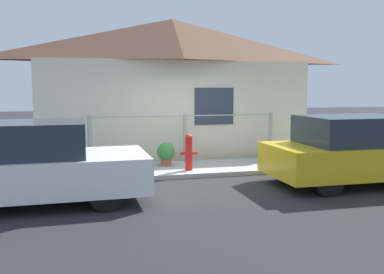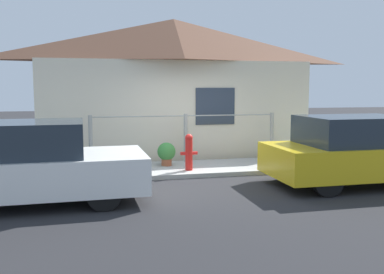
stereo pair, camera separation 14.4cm
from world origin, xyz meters
name	(u,v)px [view 1 (the left image)]	position (x,y,z in m)	size (l,w,h in m)	color
ground_plane	(201,178)	(0.00, 0.00, 0.00)	(60.00, 60.00, 0.00)	#262628
sidewalk	(192,169)	(0.00, 0.89, 0.05)	(24.00, 1.79, 0.10)	#9E9E99
house	(173,48)	(0.00, 3.12, 3.16)	(7.89, 2.23, 3.98)	beige
fence	(185,135)	(0.00, 1.64, 0.79)	(4.90, 0.10, 1.24)	#999993
car_left	(25,164)	(-3.53, -1.35, 0.71)	(4.13, 1.88, 1.44)	white
car_right	(358,151)	(3.04, -1.35, 0.71)	(3.88, 1.78, 1.44)	gold
fire_hydrant	(189,151)	(-0.18, 0.45, 0.55)	(0.40, 0.18, 0.85)	red
potted_plant_near_hydrant	(166,153)	(-0.59, 1.17, 0.42)	(0.45, 0.45, 0.57)	#9E5638
potted_plant_by_fence	(35,157)	(-3.62, 1.01, 0.46)	(0.55, 0.55, 0.66)	#9E5638
potted_plant_corner	(299,148)	(3.05, 1.24, 0.41)	(0.40, 0.40, 0.53)	slate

